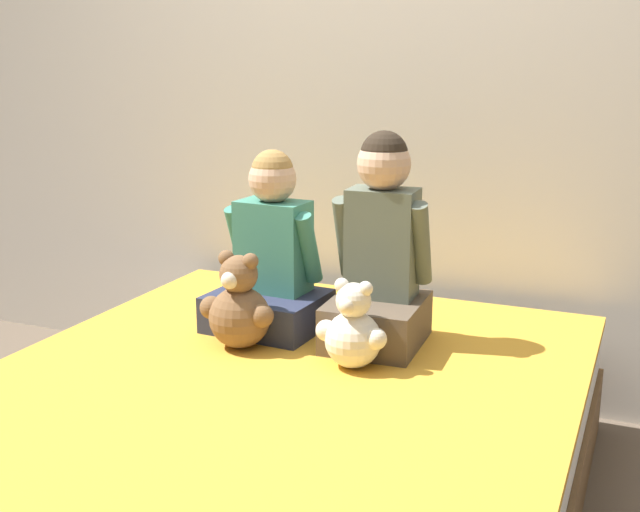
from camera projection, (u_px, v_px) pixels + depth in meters
The scene contains 7 objects.
ground_plane at pixel (280, 509), 2.38m from camera, with size 14.00×14.00×0.00m, color brown.
wall_behind_bed at pixel (397, 71), 3.01m from camera, with size 8.00×0.06×2.50m.
bed at pixel (279, 444), 2.33m from camera, with size 1.66×1.85×0.42m.
child_on_left at pixel (271, 259), 2.64m from camera, with size 0.38×0.32×0.59m.
child_on_right at pixel (380, 257), 2.49m from camera, with size 0.31×0.35×0.66m.
teddy_bear_held_by_left_child at pixel (239, 308), 2.47m from camera, with size 0.26×0.19×0.31m.
teddy_bear_held_by_right_child at pixel (353, 331), 2.31m from camera, with size 0.22×0.17×0.26m.
Camera 1 is at (0.94, -1.91, 1.31)m, focal length 45.00 mm.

